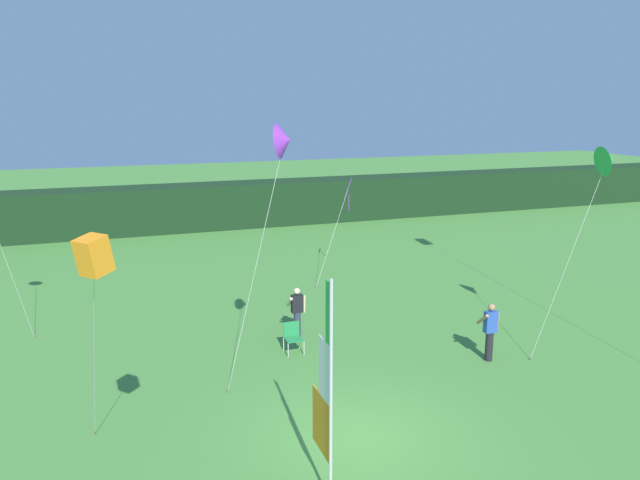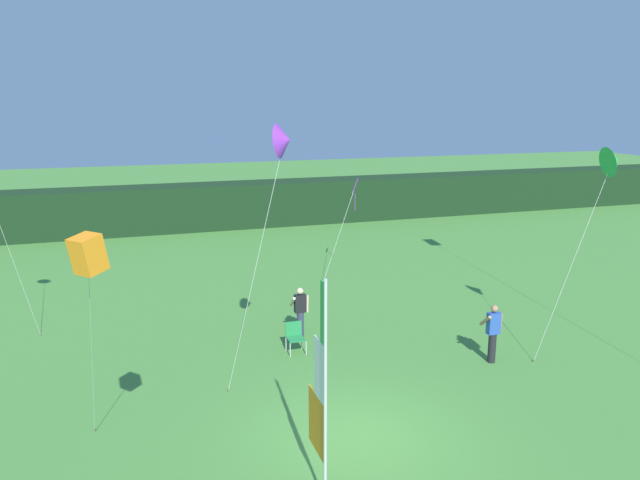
# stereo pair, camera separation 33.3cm
# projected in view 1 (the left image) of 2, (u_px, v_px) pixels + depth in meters

# --- Properties ---
(ground_plane) EXTENTS (120.00, 120.00, 0.00)m
(ground_plane) POSITION_uv_depth(u_px,v_px,m) (361.00, 437.00, 13.52)
(ground_plane) COLOR #478438
(distant_treeline) EXTENTS (80.00, 2.40, 2.53)m
(distant_treeline) POSITION_uv_depth(u_px,v_px,m) (200.00, 207.00, 34.96)
(distant_treeline) COLOR black
(distant_treeline) RESTS_ON ground
(banner_flag) EXTENTS (0.06, 1.03, 4.33)m
(banner_flag) POSITION_uv_depth(u_px,v_px,m) (325.00, 394.00, 11.10)
(banner_flag) COLOR #B7B7BC
(banner_flag) RESTS_ON ground
(person_near_banner) EXTENTS (0.55, 0.48, 1.59)m
(person_near_banner) POSITION_uv_depth(u_px,v_px,m) (297.00, 311.00, 19.04)
(person_near_banner) COLOR #2D334C
(person_near_banner) RESTS_ON ground
(person_mid_field) EXTENTS (0.55, 0.48, 1.70)m
(person_mid_field) POSITION_uv_depth(u_px,v_px,m) (490.00, 330.00, 17.28)
(person_mid_field) COLOR black
(person_mid_field) RESTS_ON ground
(folding_chair) EXTENTS (0.51, 0.51, 0.89)m
(folding_chair) POSITION_uv_depth(u_px,v_px,m) (293.00, 335.00, 17.96)
(folding_chair) COLOR #BCBCC1
(folding_chair) RESTS_ON ground
(kite_purple_diamond_0) EXTENTS (2.08, 1.51, 4.12)m
(kite_purple_diamond_0) POSITION_uv_depth(u_px,v_px,m) (347.00, 192.00, 24.97)
(kite_purple_diamond_0) COLOR brown
(kite_purple_diamond_0) RESTS_ON ground
(kite_green_delta_2) EXTENTS (2.02, 0.90, 6.12)m
(kite_green_delta_2) POSITION_uv_depth(u_px,v_px,m) (607.00, 161.00, 16.44)
(kite_green_delta_2) COLOR brown
(kite_green_delta_2) RESTS_ON ground
(kite_orange_box_4) EXTENTS (0.73, 3.85, 5.28)m
(kite_orange_box_4) POSITION_uv_depth(u_px,v_px,m) (94.00, 257.00, 9.41)
(kite_orange_box_4) COLOR brown
(kite_orange_box_4) RESTS_ON ground
(kite_purple_delta_5) EXTENTS (1.69, 1.41, 6.80)m
(kite_purple_delta_5) POSITION_uv_depth(u_px,v_px,m) (284.00, 141.00, 13.66)
(kite_purple_delta_5) COLOR brown
(kite_purple_delta_5) RESTS_ON ground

